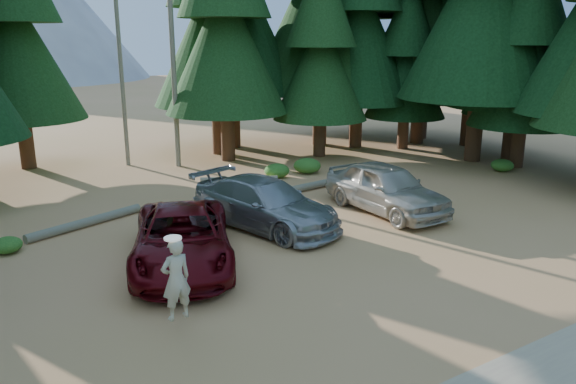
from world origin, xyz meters
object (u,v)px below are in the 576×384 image
(silver_minivan_center, at_px, (265,204))
(silver_minivan_right, at_px, (386,188))
(frisbee_player, at_px, (176,279))
(log_mid, at_px, (239,180))
(red_pickup, at_px, (182,238))
(log_right, at_px, (297,189))
(log_left, at_px, (86,222))

(silver_minivan_center, xyz_separation_m, silver_minivan_right, (4.48, -0.78, 0.08))
(frisbee_player, bearing_deg, log_mid, -127.91)
(red_pickup, xyz_separation_m, log_right, (6.66, 4.57, -0.62))
(log_mid, bearing_deg, silver_minivan_right, -42.18)
(red_pickup, relative_size, silver_minivan_right, 1.09)
(red_pickup, relative_size, log_mid, 1.69)
(log_left, bearing_deg, log_right, -20.80)
(silver_minivan_center, height_order, log_left, silver_minivan_center)
(log_mid, bearing_deg, silver_minivan_center, -82.69)
(silver_minivan_center, distance_m, log_left, 5.90)
(silver_minivan_center, xyz_separation_m, log_right, (3.19, 3.00, -0.64))
(frisbee_player, bearing_deg, silver_minivan_center, -139.85)
(frisbee_player, distance_m, log_left, 8.14)
(silver_minivan_center, xyz_separation_m, log_left, (-4.96, 3.13, -0.65))
(silver_minivan_right, height_order, log_mid, silver_minivan_right)
(red_pickup, bearing_deg, log_mid, 75.07)
(silver_minivan_right, distance_m, log_mid, 6.95)
(silver_minivan_right, distance_m, log_right, 4.05)
(red_pickup, relative_size, log_right, 1.18)
(red_pickup, bearing_deg, log_left, 129.46)
(red_pickup, bearing_deg, silver_minivan_center, 46.31)
(silver_minivan_center, height_order, log_mid, silver_minivan_center)
(red_pickup, height_order, log_mid, red_pickup)
(silver_minivan_center, xyz_separation_m, log_mid, (1.94, 5.64, -0.66))
(log_left, bearing_deg, silver_minivan_right, -42.36)
(log_mid, bearing_deg, frisbee_player, -96.67)
(red_pickup, distance_m, silver_minivan_center, 3.81)
(frisbee_player, distance_m, log_right, 11.39)
(silver_minivan_center, bearing_deg, frisbee_player, -151.17)
(red_pickup, height_order, log_right, red_pickup)
(red_pickup, distance_m, log_left, 4.97)
(log_left, xyz_separation_m, log_mid, (6.90, 2.51, -0.01))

